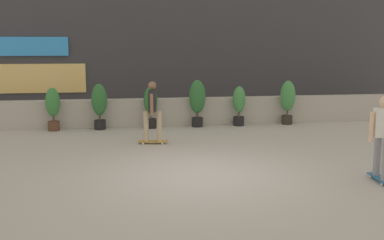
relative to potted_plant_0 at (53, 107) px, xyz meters
name	(u,v)px	position (x,y,z in m)	size (l,w,h in m)	color
ground_plane	(203,174)	(3.75, -5.55, -0.76)	(48.00, 48.00, 0.00)	#B2AFA8
planter_wall	(171,112)	(3.75, 0.45, -0.31)	(18.00, 0.40, 0.90)	#B2ADA3
building_backdrop	(160,30)	(3.75, 4.45, 2.49)	(20.00, 2.08, 6.50)	#38383D
potted_plant_0	(53,107)	(0.00, 0.00, 0.00)	(0.44, 0.44, 1.35)	brown
potted_plant_1	(99,103)	(1.42, 0.00, 0.08)	(0.49, 0.49, 1.45)	black
potted_plant_2	(151,105)	(3.04, 0.00, -0.01)	(0.44, 0.44, 1.34)	black
potted_plant_3	(197,99)	(4.56, 0.00, 0.14)	(0.53, 0.53, 1.54)	black
potted_plant_4	(239,104)	(5.96, 0.00, -0.03)	(0.42, 0.42, 1.31)	black
potted_plant_5	(288,99)	(7.64, 0.00, 0.09)	(0.50, 0.50, 1.48)	#2D2823
skater_foreground	(152,109)	(2.93, -2.41, 0.18)	(0.82, 0.55, 1.70)	#BF8C26
skater_by_wall_right	(383,135)	(7.11, -6.60, 0.18)	(0.56, 0.82, 1.70)	#266699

